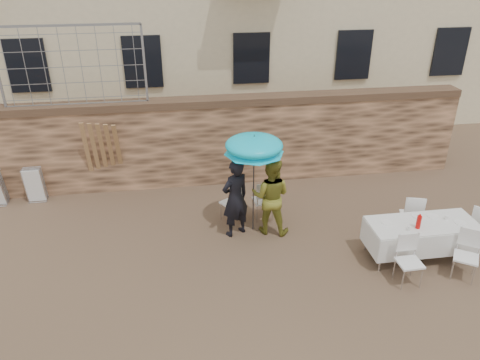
{
  "coord_description": "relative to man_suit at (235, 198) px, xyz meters",
  "views": [
    {
      "loc": [
        -0.81,
        -5.95,
        5.6
      ],
      "look_at": [
        0.4,
        2.2,
        1.4
      ],
      "focal_mm": 35.0,
      "sensor_mm": 36.0,
      "label": 1
    }
  ],
  "objects": [
    {
      "name": "ground",
      "position": [
        -0.33,
        -2.42,
        -0.87
      ],
      "size": [
        80.0,
        80.0,
        0.0
      ],
      "primitive_type": "plane",
      "color": "brown",
      "rests_on": "ground"
    },
    {
      "name": "stone_wall",
      "position": [
        -0.33,
        2.58,
        0.23
      ],
      "size": [
        13.0,
        0.5,
        2.2
      ],
      "primitive_type": "cube",
      "color": "#865F43",
      "rests_on": "ground"
    },
    {
      "name": "chain_link_fence",
      "position": [
        -3.33,
        2.58,
        2.23
      ],
      "size": [
        3.2,
        0.06,
        1.8
      ],
      "primitive_type": null,
      "color": "gray",
      "rests_on": "stone_wall"
    },
    {
      "name": "man_suit",
      "position": [
        0.0,
        0.0,
        0.0
      ],
      "size": [
        0.76,
        0.66,
        1.74
      ],
      "primitive_type": "imported",
      "rotation": [
        0.0,
        0.0,
        3.63
      ],
      "color": "black",
      "rests_on": "ground"
    },
    {
      "name": "woman_dress",
      "position": [
        0.75,
        0.0,
        -0.02
      ],
      "size": [
        1.01,
        0.9,
        1.71
      ],
      "primitive_type": "imported",
      "rotation": [
        0.0,
        0.0,
        2.78
      ],
      "color": "#A7A433",
      "rests_on": "ground"
    },
    {
      "name": "umbrella",
      "position": [
        0.4,
        0.1,
        1.06
      ],
      "size": [
        1.22,
        1.22,
        2.04
      ],
      "color": "#3F3F44",
      "rests_on": "ground"
    },
    {
      "name": "couple_chair_left",
      "position": [
        0.0,
        0.55,
        -0.39
      ],
      "size": [
        0.66,
        0.66,
        0.96
      ],
      "primitive_type": null,
      "rotation": [
        0.0,
        0.0,
        3.7
      ],
      "color": "white",
      "rests_on": "ground"
    },
    {
      "name": "couple_chair_right",
      "position": [
        0.7,
        0.55,
        -0.39
      ],
      "size": [
        0.52,
        0.52,
        0.96
      ],
      "primitive_type": null,
      "rotation": [
        0.0,
        0.0,
        3.24
      ],
      "color": "white",
      "rests_on": "ground"
    },
    {
      "name": "banquet_table",
      "position": [
        3.48,
        -1.34,
        -0.14
      ],
      "size": [
        2.1,
        0.85,
        0.78
      ],
      "color": "silver",
      "rests_on": "ground"
    },
    {
      "name": "soda_bottle",
      "position": [
        3.28,
        -1.49,
        0.04
      ],
      "size": [
        0.09,
        0.09,
        0.26
      ],
      "primitive_type": "cylinder",
      "color": "red",
      "rests_on": "banquet_table"
    },
    {
      "name": "table_chair_front_left",
      "position": [
        2.88,
        -2.09,
        -0.39
      ],
      "size": [
        0.49,
        0.49,
        0.96
      ],
      "primitive_type": null,
      "rotation": [
        0.0,
        0.0,
        0.02
      ],
      "color": "white",
      "rests_on": "ground"
    },
    {
      "name": "table_chair_front_right",
      "position": [
        3.98,
        -2.09,
        -0.39
      ],
      "size": [
        0.67,
        0.67,
        0.96
      ],
      "primitive_type": null,
      "rotation": [
        0.0,
        0.0,
        -0.6
      ],
      "color": "white",
      "rests_on": "ground"
    },
    {
      "name": "table_chair_back",
      "position": [
        3.68,
        -0.54,
        -0.39
      ],
      "size": [
        0.6,
        0.6,
        0.96
      ],
      "primitive_type": null,
      "rotation": [
        0.0,
        0.0,
        2.86
      ],
      "color": "white",
      "rests_on": "ground"
    },
    {
      "name": "chair_stack_right",
      "position": [
        -4.53,
        2.17,
        -0.41
      ],
      "size": [
        0.46,
        0.32,
        0.92
      ],
      "primitive_type": null,
      "color": "white",
      "rests_on": "ground"
    },
    {
      "name": "wood_planks",
      "position": [
        -2.93,
        2.24,
        0.13
      ],
      "size": [
        0.7,
        0.2,
        2.0
      ],
      "primitive_type": null,
      "color": "#A37749",
      "rests_on": "ground"
    }
  ]
}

